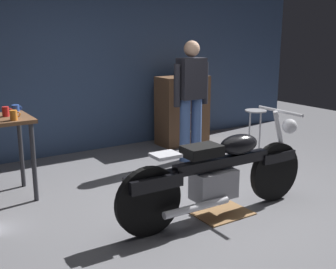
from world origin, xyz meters
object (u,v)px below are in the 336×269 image
(mug_orange_travel, at_px, (14,115))
(mug_red_diner, at_px, (6,112))
(person_standing, at_px, (191,96))
(wooden_dresser, at_px, (182,110))
(motorcycle, at_px, (220,172))
(shop_stool, at_px, (255,119))
(mug_blue_enamel, at_px, (16,109))

(mug_orange_travel, xyz_separation_m, mug_red_diner, (-0.02, 0.26, 0.00))
(person_standing, distance_m, wooden_dresser, 0.99)
(mug_red_diner, bearing_deg, motorcycle, -46.45)
(motorcycle, relative_size, shop_stool, 3.42)
(motorcycle, xyz_separation_m, person_standing, (0.88, 1.69, 0.48))
(mug_red_diner, bearing_deg, mug_blue_enamel, 50.55)
(wooden_dresser, xyz_separation_m, mug_orange_travel, (-2.86, -1.09, 0.40))
(wooden_dresser, relative_size, mug_orange_travel, 10.18)
(motorcycle, distance_m, mug_red_diner, 2.35)
(shop_stool, bearing_deg, wooden_dresser, 123.75)
(mug_red_diner, height_order, mug_blue_enamel, mug_red_diner)
(mug_orange_travel, relative_size, mug_red_diner, 1.01)
(motorcycle, xyz_separation_m, mug_blue_enamel, (-1.44, 1.84, 0.49))
(wooden_dresser, bearing_deg, mug_blue_enamel, -166.53)
(mug_red_diner, bearing_deg, wooden_dresser, 16.06)
(motorcycle, bearing_deg, mug_blue_enamel, 129.42)
(person_standing, distance_m, mug_orange_travel, 2.46)
(motorcycle, bearing_deg, person_standing, 63.79)
(mug_orange_travel, distance_m, mug_blue_enamel, 0.45)
(motorcycle, relative_size, mug_blue_enamel, 19.20)
(shop_stool, xyz_separation_m, mug_red_diner, (-3.54, 0.15, 0.45))
(shop_stool, distance_m, mug_orange_travel, 3.55)
(person_standing, height_order, mug_orange_travel, person_standing)
(shop_stool, xyz_separation_m, wooden_dresser, (-0.66, 0.98, 0.05))
(wooden_dresser, height_order, mug_red_diner, wooden_dresser)
(mug_orange_travel, bearing_deg, wooden_dresser, 20.77)
(shop_stool, xyz_separation_m, mug_orange_travel, (-3.52, -0.10, 0.45))
(mug_blue_enamel, bearing_deg, motorcycle, -51.94)
(person_standing, xyz_separation_m, mug_blue_enamel, (-2.32, 0.15, 0.02))
(shop_stool, distance_m, wooden_dresser, 1.18)
(mug_orange_travel, xyz_separation_m, mug_blue_enamel, (0.12, 0.43, -0.01))
(shop_stool, relative_size, mug_blue_enamel, 5.61)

